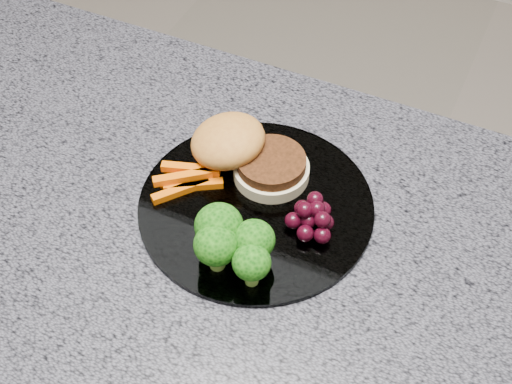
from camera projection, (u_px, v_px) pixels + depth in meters
countertop at (296, 290)px, 0.74m from camera, size 1.20×0.60×0.04m
plate at (256, 206)px, 0.79m from camera, size 0.26×0.26×0.01m
burger at (243, 153)px, 0.81m from camera, size 0.14×0.09×0.05m
carrot_sticks at (187, 180)px, 0.80m from camera, size 0.07×0.08×0.02m
broccoli at (231, 241)px, 0.71m from camera, size 0.09×0.07×0.06m
grape_bunch at (313, 217)px, 0.75m from camera, size 0.05×0.06×0.03m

